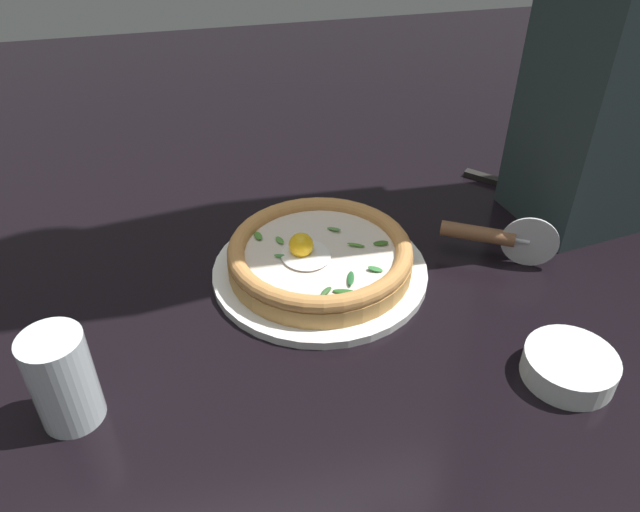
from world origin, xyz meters
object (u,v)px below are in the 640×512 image
pizza (320,255)px  side_bowl (569,366)px  drinking_glass (65,385)px  table_knife (507,185)px  pizza_cutter (492,236)px

pizza → side_bowl: bearing=-137.0°
side_bowl → drinking_glass: (0.07, 0.55, 0.03)m
pizza → side_bowl: size_ratio=2.41×
side_bowl → table_knife: 0.44m
pizza_cutter → table_knife: bearing=-34.0°
pizza → table_knife: bearing=-66.1°
table_knife → drinking_glass: size_ratio=1.52×
drinking_glass → pizza_cutter: bearing=-74.1°
table_knife → pizza: bearing=113.9°
pizza → pizza_cutter: size_ratio=1.73×
pizza_cutter → table_knife: (0.18, -0.12, -0.04)m
table_knife → pizza_cutter: bearing=146.0°
table_knife → drinking_glass: 0.77m
pizza → table_knife: (0.16, -0.37, -0.03)m
pizza_cutter → side_bowl: bearing=176.8°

